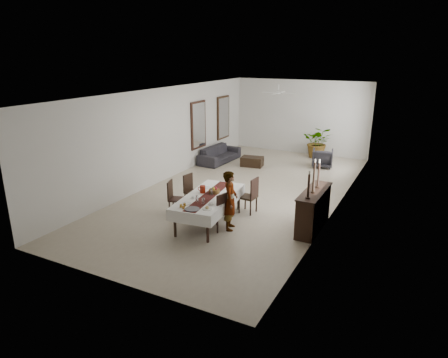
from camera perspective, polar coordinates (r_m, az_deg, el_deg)
floor at (r=12.96m, az=2.69°, el=-1.82°), size 6.00×12.00×0.00m
ceiling at (r=12.28m, az=2.91°, el=12.41°), size 6.00×12.00×0.02m
wall_back at (r=18.06m, az=10.88°, el=8.69°), size 6.00×0.02×3.20m
wall_front at (r=7.71m, az=-16.26°, el=-3.72°), size 6.00×0.02×3.20m
wall_left at (r=14.01m, az=-8.48°, el=6.28°), size 0.02×12.00×3.20m
wall_right at (r=11.63m, az=16.37°, el=3.43°), size 0.02×12.00×3.20m
dining_table_top at (r=10.44m, az=-2.15°, el=-2.57°), size 1.24×2.45×0.05m
table_leg_fl at (r=9.82m, az=-7.02°, el=-6.36°), size 0.08×0.08×0.69m
table_leg_fr at (r=9.47m, az=-2.36°, el=-7.16°), size 0.08×0.08×0.69m
table_leg_bl at (r=11.69m, az=-1.94°, el=-2.23°), size 0.08×0.08×0.69m
table_leg_br at (r=11.40m, az=2.06°, el=-2.76°), size 0.08×0.08×0.69m
tablecloth_top at (r=10.43m, az=-2.15°, el=-2.42°), size 1.44×2.64×0.01m
tablecloth_drape_left at (r=10.70m, az=-4.97°, el=-2.75°), size 0.30×2.51×0.29m
tablecloth_drape_right at (r=10.28m, az=0.81°, el=-3.55°), size 0.30×2.51×0.29m
tablecloth_drape_near at (r=9.42m, az=-5.14°, el=-5.68°), size 1.15×0.14×0.29m
tablecloth_drape_far at (r=11.58m, az=0.29°, el=-1.08°), size 1.15×0.14×0.29m
table_runner at (r=10.43m, az=-2.15°, el=-2.38°), size 0.62×2.47×0.00m
red_pitcher at (r=10.61m, az=-3.07°, el=-1.47°), size 0.16×0.16×0.20m
pitcher_handle at (r=10.64m, az=-3.48°, el=-1.42°), size 0.12×0.03×0.12m
wine_glass_near at (r=9.81m, az=-2.98°, el=-3.20°), size 0.07×0.07×0.17m
wine_glass_mid at (r=9.97m, az=-3.89°, el=-2.85°), size 0.07×0.07×0.17m
wine_glass_far at (r=10.42m, az=-1.80°, el=-1.90°), size 0.07×0.07×0.17m
teacup_right at (r=9.80m, az=-1.91°, el=-3.54°), size 0.09×0.09×0.06m
saucer_right at (r=9.81m, az=-1.91°, el=-3.66°), size 0.15×0.15×0.01m
teacup_left at (r=10.24m, az=-4.42°, el=-2.64°), size 0.09×0.09×0.06m
saucer_left at (r=10.24m, az=-4.42°, el=-2.76°), size 0.15×0.15×0.01m
plate_near_right at (r=9.55m, az=-2.43°, el=-4.28°), size 0.24×0.24×0.01m
bread_near_right at (r=9.54m, az=-2.43°, el=-4.13°), size 0.09×0.09×0.09m
plate_near_left at (r=9.91m, az=-5.38°, el=-3.49°), size 0.24×0.24×0.01m
plate_far_left at (r=11.01m, az=-2.56°, el=-1.25°), size 0.24×0.24×0.01m
serving_tray at (r=9.55m, az=-4.57°, el=-4.30°), size 0.35×0.35×0.02m
jam_jar_a at (r=9.60m, az=-5.81°, el=-4.03°), size 0.06×0.06×0.07m
jam_jar_b at (r=9.69m, az=-6.18°, el=-3.83°), size 0.06×0.06×0.07m
jam_jar_c at (r=9.75m, az=-5.66°, el=-3.68°), size 0.06×0.06×0.07m
fruit_basket at (r=10.60m, az=-1.39°, el=-1.75°), size 0.29×0.29×0.10m
fruit_red at (r=10.59m, az=-1.21°, el=-1.36°), size 0.09×0.09×0.09m
fruit_green at (r=10.62m, az=-1.53°, el=-1.30°), size 0.08×0.08×0.08m
fruit_yellow at (r=10.54m, az=-1.50°, el=-1.45°), size 0.08×0.08×0.08m
chair_right_near_seat at (r=10.11m, az=-0.99°, el=-4.87°), size 0.52×0.52×0.05m
chair_right_near_leg_fl at (r=9.98m, az=-0.93°, el=-6.65°), size 0.05×0.05×0.42m
chair_right_near_leg_fr at (r=10.21m, az=0.40°, el=-6.06°), size 0.05×0.05×0.42m
chair_right_near_leg_bl at (r=10.20m, az=-2.36°, el=-6.11°), size 0.05×0.05×0.42m
chair_right_near_leg_br at (r=10.43m, az=-1.03°, el=-5.54°), size 0.05×0.05×0.42m
chair_right_near_back at (r=9.88m, az=-0.18°, el=-3.62°), size 0.14×0.42×0.54m
chair_right_far_seat at (r=11.17m, az=3.45°, el=-2.59°), size 0.47×0.47×0.05m
chair_right_far_leg_fl at (r=11.04m, az=3.80°, el=-4.20°), size 0.05×0.05×0.43m
chair_right_far_leg_fr at (r=11.33m, az=4.65°, el=-3.62°), size 0.05×0.05×0.43m
chair_right_far_leg_bl at (r=11.19m, az=2.18°, el=-3.85°), size 0.05×0.05×0.43m
chair_right_far_leg_br at (r=11.49m, az=3.06°, el=-3.29°), size 0.05×0.05×0.43m
chair_right_far_back at (r=10.99m, az=4.39°, el=-1.31°), size 0.07×0.44×0.56m
chair_left_near_seat at (r=11.18m, az=-6.79°, el=-2.89°), size 0.49×0.49×0.05m
chair_left_near_leg_fl at (r=11.45m, az=-7.28°, el=-3.58°), size 0.05×0.05×0.39m
chair_left_near_leg_fr at (r=11.17m, az=-7.80°, el=-4.17°), size 0.05×0.05×0.39m
chair_left_near_leg_bl at (r=11.36m, az=-5.71°, el=-3.71°), size 0.05×0.05×0.39m
chair_left_near_leg_br at (r=11.07m, az=-6.20°, el=-4.31°), size 0.05×0.05×0.39m
chair_left_near_back at (r=11.15m, az=-7.72°, el=-1.51°), size 0.15×0.39×0.51m
chair_left_far_seat at (r=11.68m, az=-4.47°, el=-1.91°), size 0.46×0.46×0.05m
chair_left_far_leg_fl at (r=11.97m, az=-4.52°, el=-2.53°), size 0.05×0.05×0.39m
chair_left_far_leg_fr at (r=11.75m, az=-5.57°, el=-2.97°), size 0.05×0.05×0.39m
chair_left_far_leg_bl at (r=11.77m, az=-3.32°, el=-2.86°), size 0.05×0.05×0.39m
chair_left_far_leg_br at (r=11.54m, az=-4.36°, el=-3.31°), size 0.05×0.05×0.39m
chair_left_far_back at (r=11.71m, az=-5.17°, el=-0.47°), size 0.10×0.40×0.51m
woman at (r=10.02m, az=0.90°, el=-3.09°), size 0.53×0.65×1.54m
sideboard_body at (r=10.34m, az=12.63°, el=-4.44°), size 0.45×1.67×1.00m
sideboard_top at (r=10.16m, az=12.83°, el=-1.72°), size 0.49×1.74×0.03m
candlestick_near_base at (r=9.59m, az=11.88°, el=-2.62°), size 0.11×0.11×0.03m
candlestick_near_shaft at (r=9.49m, az=11.99°, el=-0.95°), size 0.06×0.06×0.56m
candlestick_near_candle at (r=9.40m, az=12.12°, el=0.92°), size 0.04×0.04×0.09m
candlestick_mid_base at (r=10.00m, az=12.59°, el=-1.83°), size 0.11×0.11×0.03m
candlestick_mid_shaft at (r=9.88m, az=12.74°, el=0.25°), size 0.06×0.06×0.73m
candlestick_mid_candle at (r=9.77m, az=12.90°, el=2.53°), size 0.04×0.04×0.09m
candlestick_far_base at (r=10.41m, az=13.24°, el=-1.09°), size 0.11×0.11×0.03m
candlestick_far_shaft at (r=10.31m, az=13.37°, el=0.61°), size 0.06×0.06×0.61m
candlestick_far_candle at (r=10.22m, az=13.50°, el=2.50°), size 0.04×0.04×0.09m
sofa at (r=16.44m, az=-0.63°, el=3.57°), size 0.96×2.21×0.63m
armchair at (r=16.13m, az=13.89°, el=2.91°), size 0.91×0.92×0.71m
coffee_table at (r=15.85m, az=4.03°, el=2.50°), size 0.91×0.68×0.37m
potted_plant at (r=17.49m, az=13.30°, el=5.16°), size 1.35×1.22×1.35m
mirror_frame_near at (r=15.79m, az=-3.69°, el=7.71°), size 0.06×1.05×1.85m
mirror_glass_near at (r=15.78m, az=-3.58°, el=7.70°), size 0.01×0.90×1.70m
mirror_frame_far at (r=17.60m, az=-0.13°, el=8.77°), size 0.06×1.05×1.85m
mirror_glass_far at (r=17.58m, az=-0.03°, el=8.76°), size 0.01×0.90×1.70m
fan_rod at (r=15.05m, az=7.79°, el=12.86°), size 0.04×0.04×0.20m
fan_hub at (r=15.07m, az=7.76°, el=12.10°), size 0.16×0.16×0.08m
fan_blade_n at (r=15.40m, az=8.22°, el=12.20°), size 0.10×0.55×0.01m
fan_blade_s at (r=14.74m, az=7.28°, el=12.00°), size 0.10×0.55×0.01m
fan_blade_e at (r=14.96m, az=9.05°, el=12.00°), size 0.55×0.10×0.01m
fan_blade_w at (r=15.19m, az=6.49°, el=12.19°), size 0.55×0.10×0.01m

